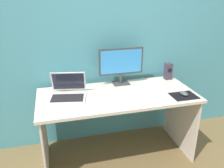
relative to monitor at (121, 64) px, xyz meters
The scene contains 10 objects.
ground_plane 1.01m from the monitor, 113.83° to the right, with size 8.00×8.00×0.00m, color brown.
wall_back 0.35m from the monitor, 122.66° to the left, with size 6.00×0.04×2.50m, color teal.
desk 0.47m from the monitor, 113.83° to the right, with size 1.58×0.71×0.74m.
monitor is the anchor object (origin of this frame).
speaker_right 0.59m from the monitor, ahead, with size 0.08×0.08×0.19m.
laptop 0.66m from the monitor, 161.41° to the right, with size 0.39×0.37×0.23m.
fishbowl 0.63m from the monitor, behind, with size 0.15×0.15×0.15m, color silver.
keyboard_external 0.54m from the monitor, 96.22° to the right, with size 0.37×0.11×0.01m, color white.
mousepad 0.73m from the monitor, 42.56° to the right, with size 0.25×0.20×0.00m, color black.
mouse 0.72m from the monitor, 41.56° to the right, with size 0.06×0.10×0.04m, color #484B4F.
Camera 1 is at (-0.59, -2.05, 1.72)m, focal length 37.51 mm.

